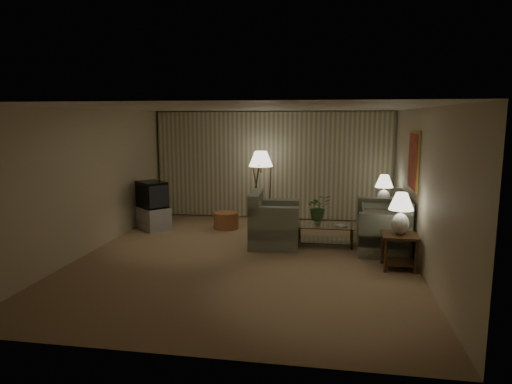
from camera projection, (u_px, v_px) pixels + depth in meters
ground at (246, 258)px, 8.31m from camera, size 7.00×7.00×0.00m
room_shell at (261, 156)px, 9.49m from camera, size 6.04×7.02×2.72m
sofa at (382, 226)px, 9.02m from camera, size 1.91×1.04×0.83m
armchair at (274, 225)px, 9.08m from camera, size 1.13×1.08×0.85m
side_table_near at (399, 245)px, 7.68m from camera, size 0.58×0.58×0.60m
side_table_far at (383, 214)px, 10.21m from camera, size 0.54×0.46×0.60m
table_lamp_near at (401, 210)px, 7.58m from camera, size 0.41×0.41×0.71m
table_lamp_far at (384, 187)px, 10.12m from camera, size 0.40×0.40×0.69m
coffee_table at (325, 232)px, 9.12m from camera, size 1.18×0.65×0.41m
tv_cabinet at (153, 218)px, 10.50m from camera, size 1.41×1.41×0.50m
crt_tv at (152, 194)px, 10.42m from camera, size 1.19×1.19×0.59m
floor_lamp at (261, 186)px, 10.83m from camera, size 0.57×0.57×1.76m
ottoman at (226, 220)px, 10.52m from camera, size 0.73×0.73×0.38m
vase at (318, 221)px, 9.11m from camera, size 0.15×0.15×0.16m
flowers at (318, 204)px, 9.06m from camera, size 0.58×0.54×0.51m
book at (338, 226)px, 8.96m from camera, size 0.26×0.28×0.02m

